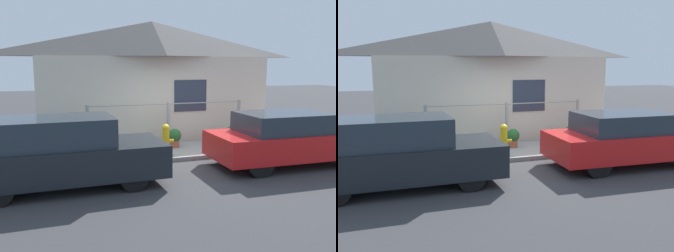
% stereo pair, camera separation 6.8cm
% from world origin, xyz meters
% --- Properties ---
extents(ground_plane, '(60.00, 60.00, 0.00)m').
position_xyz_m(ground_plane, '(0.00, 0.00, 0.00)').
color(ground_plane, '#38383A').
extents(sidewalk, '(24.00, 1.86, 0.11)m').
position_xyz_m(sidewalk, '(0.00, 0.93, 0.05)').
color(sidewalk, gray).
rests_on(sidewalk, ground_plane).
extents(house, '(7.91, 2.23, 3.90)m').
position_xyz_m(house, '(0.00, 3.24, 3.11)').
color(house, beige).
rests_on(house, ground_plane).
extents(fence, '(4.90, 0.10, 1.27)m').
position_xyz_m(fence, '(0.00, 1.71, 0.80)').
color(fence, '#999993').
rests_on(fence, sidewalk).
extents(car_left, '(4.03, 1.62, 1.45)m').
position_xyz_m(car_left, '(-3.25, -1.18, 0.71)').
color(car_left, black).
rests_on(car_left, ground_plane).
extents(car_right, '(4.00, 1.84, 1.32)m').
position_xyz_m(car_right, '(2.13, -1.17, 0.67)').
color(car_right, red).
rests_on(car_right, ground_plane).
extents(fire_hydrant, '(0.44, 0.20, 0.84)m').
position_xyz_m(fire_hydrant, '(-0.55, 0.35, 0.54)').
color(fire_hydrant, yellow).
rests_on(fire_hydrant, sidewalk).
extents(potted_plant_near_hydrant, '(0.38, 0.38, 0.54)m').
position_xyz_m(potted_plant_near_hydrant, '(0.02, 1.19, 0.41)').
color(potted_plant_near_hydrant, '#9E5638').
rests_on(potted_plant_near_hydrant, sidewalk).
extents(potted_plant_by_fence, '(0.33, 0.33, 0.43)m').
position_xyz_m(potted_plant_by_fence, '(-2.77, 1.43, 0.34)').
color(potted_plant_by_fence, brown).
rests_on(potted_plant_by_fence, sidewalk).
extents(potted_plant_corner, '(0.40, 0.40, 0.50)m').
position_xyz_m(potted_plant_corner, '(1.95, 1.31, 0.37)').
color(potted_plant_corner, slate).
rests_on(potted_plant_corner, sidewalk).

